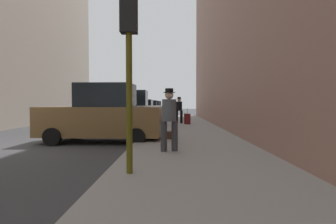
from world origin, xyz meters
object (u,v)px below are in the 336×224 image
(parked_silver_sedan, at_px, (138,111))
(pedestrian_with_beanie, at_px, (169,116))
(parked_white_van, at_px, (127,111))
(parked_red_hatchback, at_px, (154,108))
(parked_gray_coupe, at_px, (146,110))
(traffic_light, at_px, (129,38))
(parked_bronze_suv, at_px, (103,116))
(duffel_bag, at_px, (169,135))
(pedestrian_with_fedora, at_px, (179,109))
(fire_hydrant, at_px, (156,122))
(rolling_suitcase, at_px, (187,119))
(parked_dark_green_sedan, at_px, (150,109))

(parked_silver_sedan, distance_m, pedestrian_with_beanie, 13.46)
(parked_white_van, height_order, pedestrian_with_beanie, parked_white_van)
(parked_white_van, xyz_separation_m, pedestrian_with_beanie, (2.60, -7.99, 0.10))
(parked_white_van, height_order, parked_red_hatchback, parked_white_van)
(parked_gray_coupe, relative_size, traffic_light, 1.19)
(parked_bronze_suv, bearing_deg, parked_white_van, 90.00)
(traffic_light, bearing_deg, duffel_bag, 81.92)
(parked_white_van, relative_size, parked_red_hatchback, 1.09)
(parked_white_van, xyz_separation_m, pedestrian_with_fedora, (3.15, 2.30, 0.10))
(parked_red_hatchback, bearing_deg, fire_hydrant, -85.60)
(parked_gray_coupe, distance_m, rolling_suitcase, 10.31)
(parked_silver_sedan, xyz_separation_m, parked_dark_green_sedan, (-0.00, 11.21, 0.00))
(parked_red_hatchback, relative_size, duffel_bag, 9.59)
(parked_silver_sedan, distance_m, pedestrian_with_fedora, 4.31)
(parked_gray_coupe, bearing_deg, pedestrian_with_beanie, -82.30)
(parked_bronze_suv, bearing_deg, pedestrian_with_beanie, -45.41)
(parked_white_van, relative_size, pedestrian_with_beanie, 2.59)
(parked_dark_green_sedan, distance_m, rolling_suitcase, 15.29)
(parked_gray_coupe, height_order, duffel_bag, parked_gray_coupe)
(parked_white_van, distance_m, pedestrian_with_fedora, 3.90)
(rolling_suitcase, height_order, duffel_bag, rolling_suitcase)
(pedestrian_with_fedora, distance_m, rolling_suitcase, 1.08)
(parked_bronze_suv, bearing_deg, fire_hydrant, 65.76)
(parked_bronze_suv, height_order, duffel_bag, parked_bronze_suv)
(parked_dark_green_sedan, relative_size, pedestrian_with_beanie, 2.39)
(fire_hydrant, bearing_deg, pedestrian_with_fedora, 69.70)
(parked_dark_green_sedan, height_order, traffic_light, traffic_light)
(parked_white_van, relative_size, parked_dark_green_sedan, 1.08)
(parked_white_van, bearing_deg, rolling_suitcase, 23.53)
(parked_dark_green_sedan, relative_size, pedestrian_with_fedora, 2.39)
(fire_hydrant, xyz_separation_m, pedestrian_with_beanie, (0.79, -6.64, 0.64))
(parked_red_hatchback, xyz_separation_m, duffel_bag, (2.56, -27.47, -0.56))
(parked_white_van, height_order, rolling_suitcase, parked_white_van)
(traffic_light, distance_m, pedestrian_with_fedora, 12.81)
(parked_dark_green_sedan, height_order, duffel_bag, parked_dark_green_sedan)
(pedestrian_with_fedora, bearing_deg, fire_hydrant, -110.30)
(pedestrian_with_beanie, bearing_deg, parked_silver_sedan, 101.13)
(parked_silver_sedan, height_order, parked_red_hatchback, same)
(parked_gray_coupe, distance_m, fire_hydrant, 12.71)
(duffel_bag, bearing_deg, parked_silver_sedan, 103.61)
(parked_bronze_suv, height_order, pedestrian_with_beanie, parked_bronze_suv)
(parked_silver_sedan, xyz_separation_m, duffel_bag, (2.56, -10.58, -0.56))
(traffic_light, bearing_deg, parked_bronze_suv, 110.37)
(pedestrian_with_fedora, bearing_deg, parked_dark_green_sedan, 102.57)
(parked_gray_coupe, xyz_separation_m, parked_red_hatchback, (0.00, 10.88, 0.00))
(parked_red_hatchback, bearing_deg, parked_gray_coupe, -90.00)
(parked_bronze_suv, height_order, fire_hydrant, parked_bronze_suv)
(pedestrian_with_beanie, distance_m, rolling_suitcase, 9.66)
(parked_dark_green_sedan, relative_size, duffel_bag, 9.65)
(fire_hydrant, bearing_deg, pedestrian_with_beanie, -83.18)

